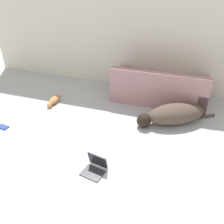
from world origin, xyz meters
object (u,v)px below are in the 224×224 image
(couch, at_px, (159,90))
(dog, at_px, (174,114))
(cat, at_px, (54,100))
(laptop_open, at_px, (96,166))
(book_blue, at_px, (3,127))

(couch, height_order, dog, couch)
(dog, bearing_deg, cat, -30.53)
(couch, xyz_separation_m, dog, (0.41, -0.77, -0.09))
(laptop_open, bearing_deg, cat, 145.69)
(couch, distance_m, book_blue, 3.27)
(dog, relative_size, book_blue, 6.73)
(couch, distance_m, cat, 2.32)
(cat, distance_m, book_blue, 1.22)
(couch, relative_size, book_blue, 9.16)
(cat, xyz_separation_m, laptop_open, (1.61, -1.62, 0.02))
(dog, bearing_deg, laptop_open, 28.24)
(cat, height_order, book_blue, cat)
(couch, distance_m, laptop_open, 2.49)
(dog, distance_m, laptop_open, 1.92)
(cat, relative_size, book_blue, 2.69)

